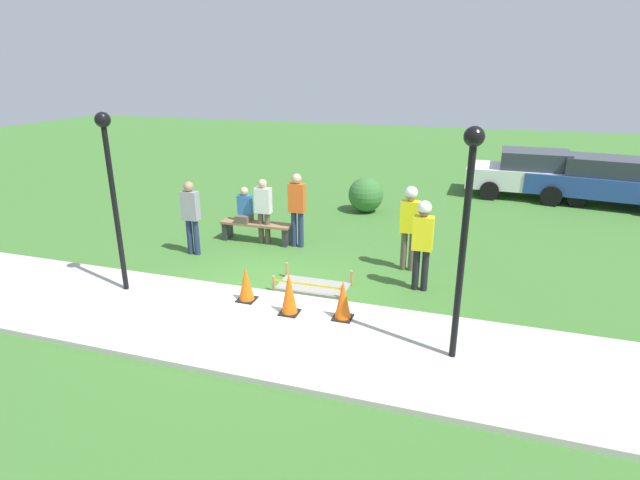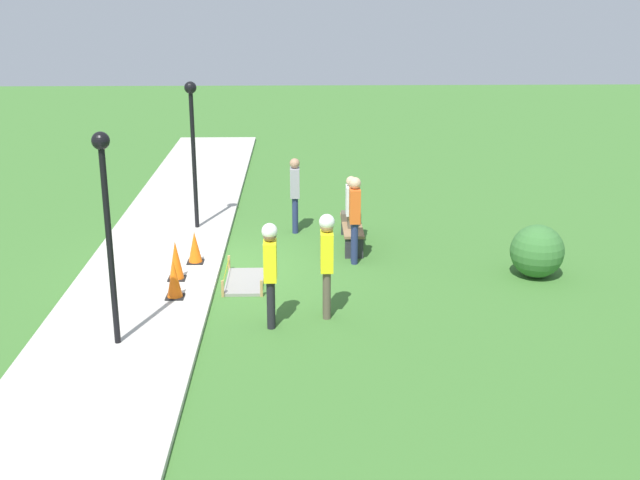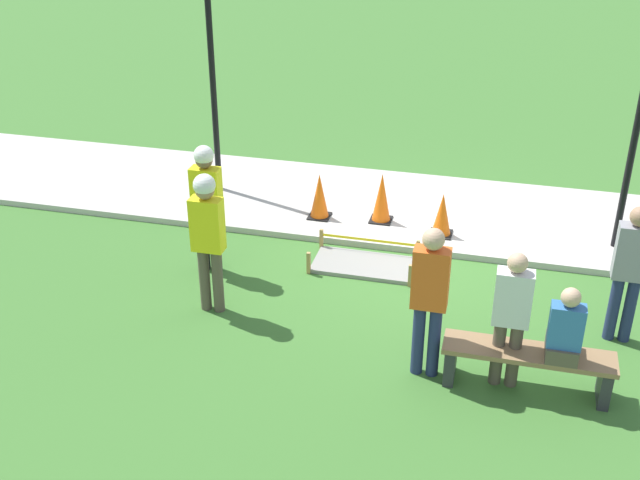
{
  "view_description": "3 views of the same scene",
  "coord_description": "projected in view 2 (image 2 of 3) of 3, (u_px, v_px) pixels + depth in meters",
  "views": [
    {
      "loc": [
        3.87,
        -8.3,
        4.34
      ],
      "look_at": [
        0.88,
        1.04,
        0.89
      ],
      "focal_mm": 28.0,
      "sensor_mm": 36.0,
      "label": 1
    },
    {
      "loc": [
        15.82,
        1.7,
        5.78
      ],
      "look_at": [
        1.41,
        2.05,
        1.06
      ],
      "focal_mm": 45.0,
      "sensor_mm": 36.0,
      "label": 2
    },
    {
      "loc": [
        -0.96,
        10.39,
        5.68
      ],
      "look_at": [
        1.3,
        1.48,
        0.85
      ],
      "focal_mm": 45.0,
      "sensor_mm": 36.0,
      "label": 3
    }
  ],
  "objects": [
    {
      "name": "shrub_rounded_near",
      "position": [
        537.0,
        251.0,
        16.16
      ],
      "size": [
        1.08,
        1.08,
        1.08
      ],
      "color": "#387033",
      "rests_on": "ground_plane"
    },
    {
      "name": "lamppost_near",
      "position": [
        106.0,
        206.0,
        12.41
      ],
      "size": [
        0.28,
        0.28,
        3.49
      ],
      "color": "black",
      "rests_on": "sidewalk"
    },
    {
      "name": "wet_concrete_patch",
      "position": [
        245.0,
        281.0,
        15.95
      ],
      "size": [
        1.49,
        0.79,
        0.33
      ],
      "color": "gray",
      "rests_on": "ground_plane"
    },
    {
      "name": "bystander_in_orange_shirt",
      "position": [
        355.0,
        214.0,
        16.79
      ],
      "size": [
        0.4,
        0.25,
        1.87
      ],
      "color": "navy",
      "rests_on": "ground_plane"
    },
    {
      "name": "traffic_cone_far_patch",
      "position": [
        176.0,
        260.0,
        15.78
      ],
      "size": [
        0.34,
        0.34,
        0.79
      ],
      "color": "black",
      "rests_on": "sidewalk"
    },
    {
      "name": "worker_supervisor",
      "position": [
        270.0,
        265.0,
        13.64
      ],
      "size": [
        0.4,
        0.27,
        1.88
      ],
      "color": "black",
      "rests_on": "ground_plane"
    },
    {
      "name": "ground_plane",
      "position": [
        221.0,
        268.0,
        16.79
      ],
      "size": [
        60.0,
        60.0,
        0.0
      ],
      "primitive_type": "plane",
      "color": "#3D702D"
    },
    {
      "name": "park_bench",
      "position": [
        352.0,
        230.0,
        18.08
      ],
      "size": [
        1.87,
        0.44,
        0.52
      ],
      "color": "#2D2D33",
      "rests_on": "ground_plane"
    },
    {
      "name": "sidewalk",
      "position": [
        154.0,
        266.0,
        16.74
      ],
      "size": [
        28.0,
        2.8,
        0.1
      ],
      "color": "#BCB7AD",
      "rests_on": "ground_plane"
    },
    {
      "name": "bystander_in_gray_shirt",
      "position": [
        351.0,
        208.0,
        17.67
      ],
      "size": [
        0.4,
        0.22,
        1.68
      ],
      "color": "brown",
      "rests_on": "ground_plane"
    },
    {
      "name": "person_seated_on_bench",
      "position": [
        353.0,
        205.0,
        18.25
      ],
      "size": [
        0.36,
        0.44,
        0.89
      ],
      "color": "brown",
      "rests_on": "park_bench"
    },
    {
      "name": "lamppost_far",
      "position": [
        193.0,
        132.0,
        18.5
      ],
      "size": [
        0.28,
        0.28,
        3.46
      ],
      "color": "black",
      "rests_on": "sidewalk"
    },
    {
      "name": "worker_assistant",
      "position": [
        327.0,
        255.0,
        14.03
      ],
      "size": [
        0.4,
        0.28,
        1.91
      ],
      "color": "brown",
      "rests_on": "ground_plane"
    },
    {
      "name": "bystander_in_white_shirt",
      "position": [
        295.0,
        190.0,
        18.87
      ],
      "size": [
        0.4,
        0.24,
        1.79
      ],
      "color": "navy",
      "rests_on": "ground_plane"
    },
    {
      "name": "traffic_cone_sidewalk_edge",
      "position": [
        174.0,
        279.0,
        14.87
      ],
      "size": [
        0.34,
        0.34,
        0.73
      ],
      "color": "black",
      "rests_on": "sidewalk"
    },
    {
      "name": "traffic_cone_near_patch",
      "position": [
        195.0,
        247.0,
        16.72
      ],
      "size": [
        0.34,
        0.34,
        0.68
      ],
      "color": "black",
      "rests_on": "sidewalk"
    }
  ]
}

